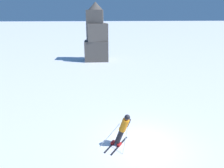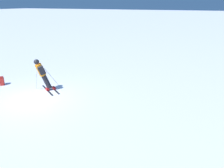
# 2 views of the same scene
# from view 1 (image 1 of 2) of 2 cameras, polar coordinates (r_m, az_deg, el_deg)

# --- Properties ---
(ground_plane) EXTENTS (300.00, 300.00, 0.00)m
(ground_plane) POSITION_cam_1_polar(r_m,az_deg,el_deg) (11.74, 8.21, -15.10)
(ground_plane) COLOR white
(skier) EXTENTS (1.57, 1.76, 1.87)m
(skier) POSITION_cam_1_polar(r_m,az_deg,el_deg) (10.88, 2.87, -11.45)
(skier) COLOR black
(skier) RESTS_ON ground
(rock_pillar) EXTENTS (3.16, 2.78, 7.65)m
(rock_pillar) POSITION_cam_1_polar(r_m,az_deg,el_deg) (30.01, -4.13, 12.17)
(rock_pillar) COLOR #4C4742
(rock_pillar) RESTS_ON ground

